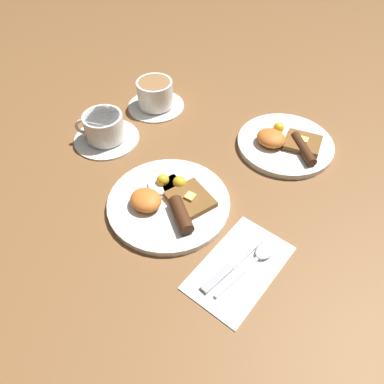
% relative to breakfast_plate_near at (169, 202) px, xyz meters
% --- Properties ---
extents(ground_plane, '(3.00, 3.00, 0.00)m').
position_rel_breakfast_plate_near_xyz_m(ground_plane, '(-0.00, -0.00, -0.01)').
color(ground_plane, brown).
extents(breakfast_plate_near, '(0.27, 0.27, 0.05)m').
position_rel_breakfast_plate_near_xyz_m(breakfast_plate_near, '(0.00, 0.00, 0.00)').
color(breakfast_plate_near, white).
rests_on(breakfast_plate_near, ground_plane).
extents(breakfast_plate_far, '(0.24, 0.24, 0.05)m').
position_rel_breakfast_plate_near_xyz_m(breakfast_plate_far, '(0.10, 0.33, 0.00)').
color(breakfast_plate_far, white).
rests_on(breakfast_plate_far, ground_plane).
extents(teacup_near, '(0.17, 0.17, 0.07)m').
position_rel_breakfast_plate_near_xyz_m(teacup_near, '(-0.28, 0.06, 0.02)').
color(teacup_near, white).
rests_on(teacup_near, ground_plane).
extents(teacup_far, '(0.16, 0.16, 0.08)m').
position_rel_breakfast_plate_near_xyz_m(teacup_far, '(-0.28, 0.25, 0.02)').
color(teacup_far, white).
rests_on(teacup_far, ground_plane).
extents(napkin, '(0.13, 0.22, 0.01)m').
position_rel_breakfast_plate_near_xyz_m(napkin, '(0.21, -0.03, -0.01)').
color(napkin, white).
rests_on(napkin, ground_plane).
extents(knife, '(0.04, 0.17, 0.01)m').
position_rel_breakfast_plate_near_xyz_m(knife, '(0.19, -0.04, -0.01)').
color(knife, silver).
rests_on(knife, napkin).
extents(spoon, '(0.04, 0.16, 0.01)m').
position_rel_breakfast_plate_near_xyz_m(spoon, '(0.22, 0.01, -0.00)').
color(spoon, silver).
rests_on(spoon, napkin).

